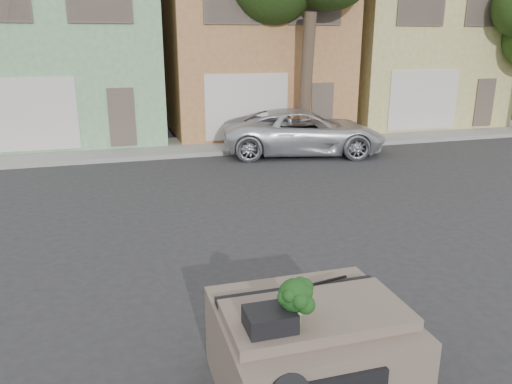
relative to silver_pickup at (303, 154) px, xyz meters
name	(u,v)px	position (x,y,z in m)	size (l,w,h in m)	color
ground_plane	(242,276)	(-4.45, -8.52, 0.00)	(120.00, 120.00, 0.00)	#303033
sidewalk	(168,148)	(-4.45, 1.98, 0.07)	(40.00, 3.00, 0.15)	gray
townhouse_mint	(63,41)	(-7.95, 5.98, 3.77)	(7.20, 8.20, 7.55)	#83B683
townhouse_tan	(246,41)	(-0.45, 5.98, 3.77)	(7.20, 8.20, 7.55)	#B57C4A
townhouse_beige	(398,41)	(7.05, 5.98, 3.77)	(7.20, 8.20, 7.55)	#CCC276
silver_pickup	(303,154)	(0.00, 0.00, 0.00)	(2.56, 5.56, 1.55)	silver
tree_near	(308,27)	(0.55, 1.28, 4.25)	(4.40, 4.00, 8.50)	#213A13
car_dashboard	(310,348)	(-4.45, -11.52, 0.56)	(2.00, 1.80, 1.12)	#6F5F52
instrument_hump	(270,319)	(-5.03, -11.87, 1.22)	(0.48, 0.38, 0.20)	black
wiper_arm	(321,282)	(-4.17, -11.14, 1.13)	(0.70, 0.03, 0.02)	black
broccoli	(295,301)	(-4.77, -11.85, 1.37)	(0.40, 0.40, 0.49)	#143611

